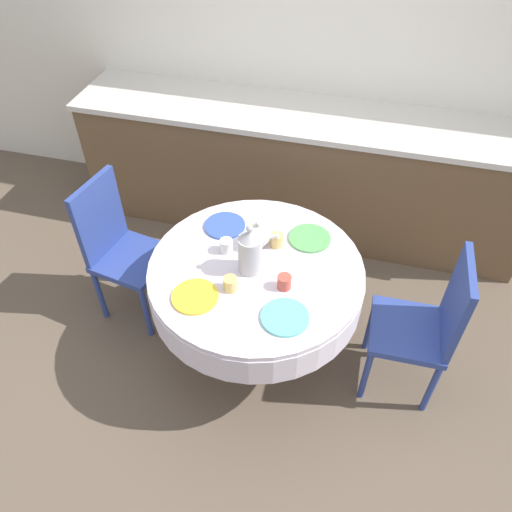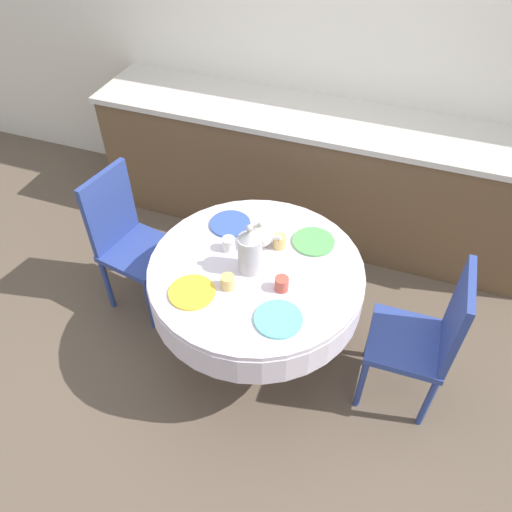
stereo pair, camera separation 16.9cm
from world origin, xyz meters
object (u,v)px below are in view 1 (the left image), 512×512
Objects in this scene: coffee_carafe at (250,251)px; teapot at (258,235)px; chair_right at (119,245)px; chair_left at (427,323)px.

teapot is at bearing 91.14° from coffee_carafe.
chair_left is at bearing 95.71° from chair_right.
coffee_carafe reaches higher than chair_right.
coffee_carafe is at bearing -88.86° from teapot.
coffee_carafe is (-0.95, -0.04, 0.34)m from chair_left.
chair_left is 1.00m from teapot.
coffee_carafe is at bearing 91.36° from chair_left.
coffee_carafe is at bearing 88.27° from chair_right.
teapot is (0.88, -0.00, 0.28)m from chair_right.
chair_right is (-1.83, 0.14, 0.00)m from chair_left.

